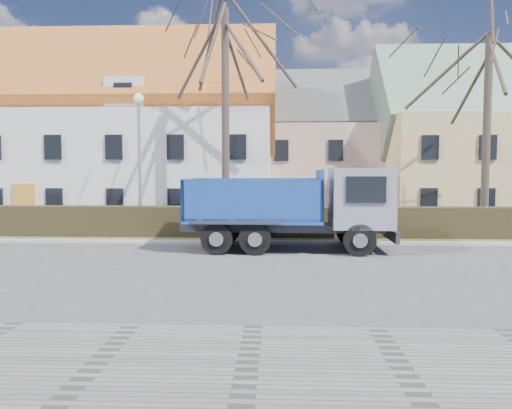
{
  "coord_description": "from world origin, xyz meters",
  "views": [
    {
      "loc": [
        0.43,
        -14.91,
        2.92
      ],
      "look_at": [
        -0.38,
        3.96,
        1.6
      ],
      "focal_mm": 35.0,
      "sensor_mm": 36.0,
      "label": 1
    }
  ],
  "objects_px": {
    "dump_truck": "(282,208)",
    "cart_frame": "(204,235)",
    "parked_car_a": "(187,215)",
    "streetlight": "(140,164)"
  },
  "relations": [
    {
      "from": "dump_truck",
      "to": "cart_frame",
      "type": "distance_m",
      "value": 3.62
    },
    {
      "from": "cart_frame",
      "to": "parked_car_a",
      "type": "bearing_deg",
      "value": 106.61
    },
    {
      "from": "dump_truck",
      "to": "parked_car_a",
      "type": "distance_m",
      "value": 8.79
    },
    {
      "from": "dump_truck",
      "to": "streetlight",
      "type": "xyz_separation_m",
      "value": [
        -6.26,
        3.84,
        1.63
      ]
    },
    {
      "from": "streetlight",
      "to": "parked_car_a",
      "type": "relative_size",
      "value": 1.76
    },
    {
      "from": "cart_frame",
      "to": "parked_car_a",
      "type": "distance_m",
      "value": 6.1
    },
    {
      "from": "dump_truck",
      "to": "streetlight",
      "type": "height_order",
      "value": "streetlight"
    },
    {
      "from": "streetlight",
      "to": "cart_frame",
      "type": "xyz_separation_m",
      "value": [
        3.18,
        -2.38,
        -2.85
      ]
    },
    {
      "from": "streetlight",
      "to": "dump_truck",
      "type": "bearing_deg",
      "value": -31.55
    },
    {
      "from": "parked_car_a",
      "to": "cart_frame",
      "type": "bearing_deg",
      "value": -148.78
    }
  ]
}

